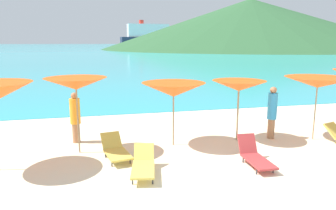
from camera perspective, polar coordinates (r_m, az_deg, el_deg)
ground_plane at (r=16.83m, az=-1.15°, el=-0.73°), size 50.00×100.00×0.30m
ocean_water at (r=234.64m, az=-12.89°, el=10.18°), size 650.00×440.00×0.02m
headland_hill at (r=152.92m, az=14.36°, el=13.82°), size 133.03×133.03×22.07m
umbrella_1 at (r=9.80m, az=-16.14°, el=3.66°), size 1.97×1.97×2.31m
umbrella_2 at (r=10.17m, az=0.99°, el=2.74°), size 2.23×2.23×2.07m
umbrella_3 at (r=10.95m, az=12.55°, el=3.35°), size 1.89×1.89×2.07m
umbrella_4 at (r=11.90m, az=25.17°, el=3.66°), size 2.35×2.35×2.18m
lounge_chair_0 at (r=8.30m, az=-4.43°, el=-10.50°), size 0.83×1.59×0.62m
lounge_chair_2 at (r=9.47m, az=-9.35°, el=-7.87°), size 0.85×1.55×0.63m
lounge_chair_3 at (r=9.19m, az=15.23°, el=-8.71°), size 0.60×1.50×0.72m
beachgoer_0 at (r=11.08m, az=-16.23°, el=-1.96°), size 0.34×0.34×1.70m
beachgoer_1 at (r=11.64m, az=18.10°, el=-1.04°), size 0.32×0.32×1.83m
cruise_ship at (r=258.11m, az=-3.57°, el=12.17°), size 43.59×12.91×19.75m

